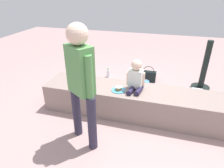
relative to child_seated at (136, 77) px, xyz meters
The scene contains 13 objects.
ground_plane 0.66m from the child_seated, 101.52° to the right, with size 12.00×12.00×0.00m, color #AB8A87.
concrete_ledge 0.44m from the child_seated, 101.52° to the right, with size 2.91×0.60×0.45m, color gray.
child_seated is the anchor object (origin of this frame).
adult_standing 1.00m from the child_seated, 123.47° to the right, with size 0.41×0.33×1.57m.
cake_plate 0.32m from the child_seated, 156.58° to the right, with size 0.22×0.22×0.07m.
gift_bag 0.86m from the child_seated, 85.41° to the left, with size 0.21×0.10×0.32m.
railing_post 1.72m from the child_seated, 46.64° to the left, with size 0.36×0.36×0.99m.
water_bottle_near_gift 1.60m from the child_seated, 123.34° to the left, with size 0.07×0.07×0.21m.
water_bottle_far_side 1.82m from the child_seated, 136.83° to the left, with size 0.07×0.07×0.22m.
party_cup_red 0.85m from the child_seated, 65.55° to the left, with size 0.09×0.09×0.11m, color red.
cake_box_white 1.44m from the child_seated, 39.23° to the left, with size 0.29×0.27×0.13m, color white.
handbag_black_leather 1.39m from the child_seated, 86.05° to the left, with size 0.33×0.12×0.35m.
handbag_brown_canvas 1.07m from the child_seated, 142.88° to the left, with size 0.29×0.15×0.29m.
Camera 1 is at (0.38, -2.65, 1.91)m, focal length 31.25 mm.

